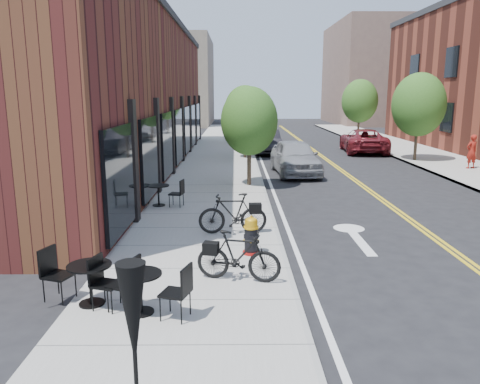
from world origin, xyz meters
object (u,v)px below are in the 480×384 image
object	(u,v)px
parked_car_far	(363,141)
pedestrian	(472,152)
parked_car_a	(295,157)
bicycle_left	(233,213)
patio_umbrella	(134,332)
bistro_set_b	(90,278)
bicycle_right	(238,256)
bistro_set_a	(140,287)
fire_hydrant	(251,236)
bistro_set_c	(158,192)
parked_car_b	(267,141)
parked_car_c	(259,130)

from	to	relation	value
parked_car_far	pedestrian	size ratio (longest dim) A/B	3.28
pedestrian	parked_car_a	bearing A→B (deg)	-12.16
bicycle_left	patio_umbrella	size ratio (longest dim) A/B	0.80
bistro_set_b	pedestrian	distance (m)	20.10
bicycle_right	bistro_set_b	distance (m)	2.71
bicycle_right	pedestrian	size ratio (longest dim) A/B	1.01
bicycle_right	bistro_set_a	xyz separation A→B (m)	(-1.60, -1.34, -0.04)
fire_hydrant	bistro_set_b	size ratio (longest dim) A/B	0.50
bistro_set_a	fire_hydrant	bearing A→B (deg)	73.84
bicycle_left	parked_car_far	bearing A→B (deg)	152.26
parked_car_a	patio_umbrella	bearing A→B (deg)	-105.25
bistro_set_c	fire_hydrant	bearing A→B (deg)	-46.90
bicycle_right	bistro_set_a	world-z (taller)	bicycle_right
patio_umbrella	bicycle_left	bearing A→B (deg)	84.31
bistro_set_b	parked_car_b	bearing A→B (deg)	96.80
bicycle_right	patio_umbrella	world-z (taller)	patio_umbrella
bistro_set_a	patio_umbrella	distance (m)	3.73
parked_car_a	parked_car_b	world-z (taller)	parked_car_a
fire_hydrant	parked_car_a	size ratio (longest dim) A/B	0.19
bistro_set_c	pedestrian	bearing A→B (deg)	40.33
parked_car_c	pedestrian	size ratio (longest dim) A/B	3.10
bicycle_right	patio_umbrella	size ratio (longest dim) A/B	0.76
fire_hydrant	bistro_set_b	bearing A→B (deg)	-132.55
fire_hydrant	bistro_set_a	distance (m)	3.45
bistro_set_b	patio_umbrella	size ratio (longest dim) A/B	0.81
parked_car_far	pedestrian	bearing A→B (deg)	119.51
bicycle_left	parked_car_far	size ratio (longest dim) A/B	0.33
fire_hydrant	patio_umbrella	world-z (taller)	patio_umbrella
pedestrian	bicycle_left	bearing A→B (deg)	25.19
bicycle_left	patio_umbrella	bearing A→B (deg)	-8.86
bistro_set_b	parked_car_a	world-z (taller)	parked_car_a
bistro_set_a	bistro_set_b	distance (m)	0.97
bistro_set_b	parked_car_c	size ratio (longest dim) A/B	0.35
parked_car_a	parked_car_far	size ratio (longest dim) A/B	0.87
parked_car_a	parked_car_far	distance (m)	9.63
parked_car_a	fire_hydrant	bearing A→B (deg)	-105.68
bicycle_right	parked_car_c	bearing A→B (deg)	8.95
bistro_set_b	parked_car_a	xyz separation A→B (m)	(5.20, 13.83, 0.20)
parked_car_a	bistro_set_c	bearing A→B (deg)	-131.71
fire_hydrant	parked_car_far	size ratio (longest dim) A/B	0.16
bistro_set_a	parked_car_far	xyz separation A→B (m)	(9.60, 22.20, 0.17)
fire_hydrant	parked_car_far	world-z (taller)	parked_car_far
parked_car_b	parked_car_c	bearing A→B (deg)	87.95
bistro_set_b	parked_car_c	distance (m)	30.68
bicycle_right	bistro_set_c	xyz separation A→B (m)	(-2.52, 6.16, -0.06)
fire_hydrant	bistro_set_a	size ratio (longest dim) A/B	0.52
bistro_set_c	parked_car_a	bearing A→B (deg)	63.80
bicycle_left	bicycle_right	size ratio (longest dim) A/B	1.06
bistro_set_a	parked_car_c	world-z (taller)	parked_car_c
bistro_set_c	parked_car_far	world-z (taller)	parked_car_far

